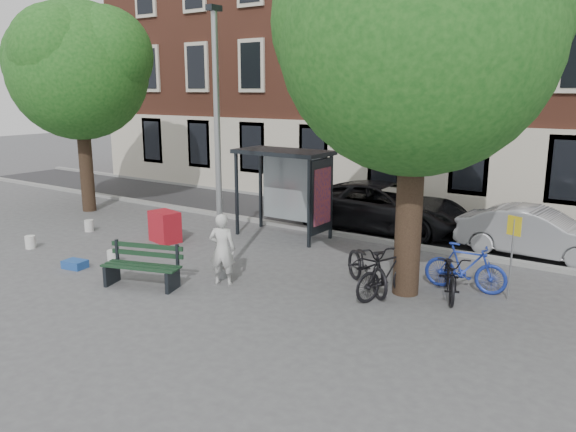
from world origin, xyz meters
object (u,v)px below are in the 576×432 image
(bike_b, at_px, (465,267))
(red_stand, at_px, (165,227))
(bus_shelter, at_px, (296,174))
(bike_d, at_px, (387,274))
(bench, at_px, (143,268))
(bike_a, at_px, (367,265))
(car_dark, at_px, (384,207))
(car_silver, at_px, (537,233))
(painter, at_px, (222,249))
(lamppost, at_px, (218,161))
(bike_c, at_px, (451,274))
(notice_sign, at_px, (513,241))

(bike_b, relative_size, red_stand, 1.98)
(bus_shelter, bearing_deg, bike_b, -17.05)
(bike_d, bearing_deg, red_stand, 15.20)
(bench, distance_m, bike_a, 5.04)
(bus_shelter, height_order, car_dark, bus_shelter)
(bus_shelter, relative_size, car_silver, 0.71)
(painter, relative_size, bench, 0.88)
(bench, height_order, bike_b, bike_b)
(lamppost, bearing_deg, bike_d, 14.99)
(bus_shelter, xyz_separation_m, bike_d, (4.37, -3.10, -1.39))
(painter, bearing_deg, car_dark, -120.32)
(car_silver, distance_m, red_stand, 10.28)
(bike_c, relative_size, red_stand, 2.10)
(car_silver, bearing_deg, car_dark, 87.57)
(notice_sign, bearing_deg, red_stand, -155.46)
(bench, xyz_separation_m, bike_b, (6.09, 3.81, 0.11))
(bench, distance_m, car_dark, 8.17)
(car_silver, distance_m, notice_sign, 3.68)
(bus_shelter, height_order, bike_b, bus_shelter)
(bike_a, bearing_deg, bike_d, -73.99)
(painter, xyz_separation_m, notice_sign, (5.62, 2.70, 0.46))
(car_dark, bearing_deg, red_stand, 135.28)
(painter, xyz_separation_m, bike_c, (4.52, 2.19, -0.33))
(bus_shelter, xyz_separation_m, car_dark, (1.77, 2.32, -1.16))
(painter, xyz_separation_m, red_stand, (-3.83, 1.86, -0.38))
(painter, bearing_deg, bike_a, -174.21)
(bike_b, height_order, notice_sign, notice_sign)
(bike_b, relative_size, car_silver, 0.45)
(painter, relative_size, car_dark, 0.30)
(bike_d, height_order, notice_sign, notice_sign)
(bike_d, distance_m, notice_sign, 2.69)
(bike_a, bearing_deg, bus_shelter, 93.03)
(bench, relative_size, bike_b, 1.06)
(painter, xyz_separation_m, bike_b, (4.68, 2.70, -0.29))
(bike_b, bearing_deg, car_silver, -16.62)
(bike_a, bearing_deg, bike_b, -18.82)
(bench, height_order, notice_sign, notice_sign)
(lamppost, relative_size, car_dark, 1.12)
(notice_sign, bearing_deg, bike_a, -138.58)
(lamppost, distance_m, red_stand, 4.48)
(bus_shelter, height_order, bike_a, bus_shelter)
(painter, height_order, red_stand, painter)
(notice_sign, bearing_deg, bike_c, -135.52)
(bike_d, relative_size, car_silver, 0.44)
(bus_shelter, distance_m, painter, 4.65)
(bus_shelter, bearing_deg, bike_a, -36.84)
(bike_c, xyz_separation_m, car_silver, (0.91, 4.13, 0.16))
(bike_d, xyz_separation_m, car_dark, (-2.60, 5.42, 0.23))
(bike_c, bearing_deg, red_stand, 158.75)
(painter, bearing_deg, bike_d, 177.82)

